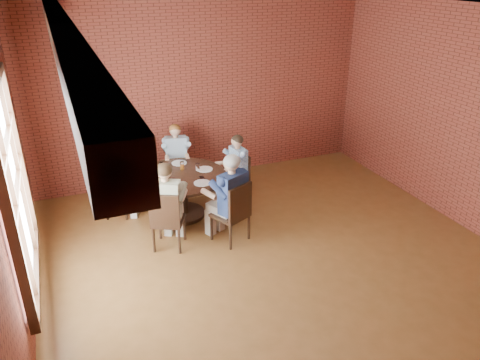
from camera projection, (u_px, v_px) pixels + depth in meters
name	position (u px, v px, depth m)	size (l,w,h in m)	color
floor	(283.00, 267.00, 6.61)	(7.00, 7.00, 0.00)	brown
ceiling	(294.00, 13.00, 5.18)	(7.00, 7.00, 0.00)	white
wall_back	(202.00, 92.00, 8.84)	(7.00, 7.00, 0.00)	brown
wall_left	(5.00, 200.00, 4.79)	(7.00, 7.00, 0.00)	brown
ceiling_beam	(63.00, 37.00, 4.40)	(0.22, 6.90, 0.26)	black
window	(15.00, 188.00, 5.17)	(0.10, 2.16, 2.36)	white
dining_table	(181.00, 187.00, 7.76)	(1.52, 1.52, 0.75)	black
chair_a	(239.00, 176.00, 8.27)	(0.43, 0.43, 0.89)	black
diner_a	(236.00, 170.00, 8.18)	(0.48, 0.59, 1.25)	teal
chair_b	(177.00, 164.00, 8.73)	(0.47, 0.47, 0.91)	black
diner_b	(177.00, 159.00, 8.60)	(0.50, 0.61, 1.28)	#93ACBB
chair_c	(112.00, 189.00, 7.79)	(0.50, 0.50, 0.89)	black
diner_c	(116.00, 182.00, 7.73)	(0.47, 0.58, 1.24)	brown
chair_d	(167.00, 219.00, 6.82)	(0.60, 0.60, 0.96)	black
diner_d	(167.00, 206.00, 6.83)	(0.55, 0.68, 1.37)	beige
chair_e	(235.00, 211.00, 7.01)	(0.62, 0.62, 0.98)	black
diner_e	(230.00, 198.00, 6.99)	(0.58, 0.71, 1.42)	#182443
plate_a	(205.00, 169.00, 7.87)	(0.26, 0.26, 0.01)	white
plate_b	(179.00, 163.00, 8.11)	(0.26, 0.26, 0.01)	white
plate_c	(151.00, 180.00, 7.46)	(0.26, 0.26, 0.01)	white
plate_d	(202.00, 183.00, 7.37)	(0.26, 0.26, 0.01)	white
glass_a	(198.00, 167.00, 7.78)	(0.07, 0.07, 0.14)	white
glass_b	(182.00, 166.00, 7.85)	(0.07, 0.07, 0.14)	white
glass_c	(162.00, 166.00, 7.83)	(0.07, 0.07, 0.14)	white
glass_d	(164.00, 171.00, 7.64)	(0.07, 0.07, 0.14)	white
glass_e	(166.00, 177.00, 7.42)	(0.07, 0.07, 0.14)	white
glass_f	(173.00, 183.00, 7.24)	(0.07, 0.07, 0.14)	white
smartphone	(202.00, 178.00, 7.56)	(0.06, 0.13, 0.01)	black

